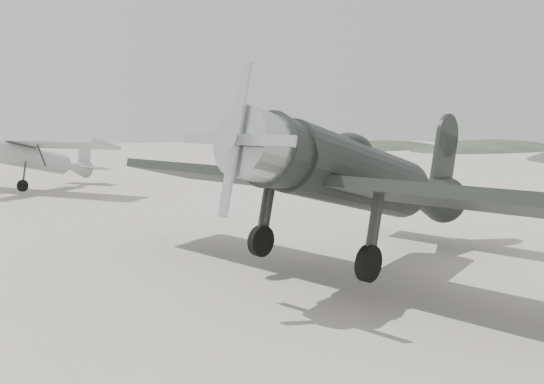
% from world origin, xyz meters
% --- Properties ---
extents(ground, '(160.00, 160.00, 0.00)m').
position_xyz_m(ground, '(0.00, 0.00, 0.00)').
color(ground, gray).
rests_on(ground, ground).
extents(hill_east_north, '(36.00, 18.00, 6.00)m').
position_xyz_m(hill_east_north, '(60.00, 28.00, 0.00)').
color(hill_east_north, '#2D3829').
rests_on(hill_east_north, ground).
extents(hill_northeast, '(32.00, 16.00, 5.20)m').
position_xyz_m(hill_northeast, '(50.00, 40.00, 0.00)').
color(hill_northeast, '#2D3829').
rests_on(hill_northeast, ground).
extents(lowwing_monoplane, '(9.72, 13.55, 4.35)m').
position_xyz_m(lowwing_monoplane, '(0.41, -1.35, 2.30)').
color(lowwing_monoplane, black).
rests_on(lowwing_monoplane, ground).
extents(highwing_monoplane, '(8.98, 11.28, 3.34)m').
position_xyz_m(highwing_monoplane, '(-1.80, 20.13, 2.09)').
color(highwing_monoplane, gray).
rests_on(highwing_monoplane, ground).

